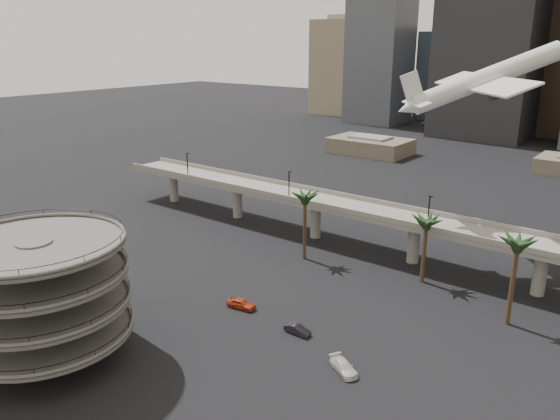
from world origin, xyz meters
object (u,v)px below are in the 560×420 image
Objects in this scene: airborne_jet at (486,79)px; parking_ramp at (40,289)px; overpass at (362,214)px; car_a at (241,304)px; car_c at (344,367)px; car_b at (297,330)px.

parking_ramp is at bearing -156.93° from airborne_jet.
overpass reaches higher than car_a.
airborne_jet is at bearing 33.79° from overpass.
airborne_jet reaches higher than car_c.
car_b is at bearing -74.77° from overpass.
parking_ramp is 4.58× the size of car_c.
parking_ramp is at bearing -102.43° from overpass.
car_a is (10.91, 25.63, -9.05)m from parking_ramp.
car_b is (-7.88, -45.76, -32.47)m from airborne_jet.
car_c is (19.37, -38.15, -6.64)m from overpass.
parking_ramp is at bearing 151.72° from car_c.
parking_ramp is 34.57m from car_b.
car_a is 0.96× the size of car_c.
car_c is (21.46, -4.78, -0.09)m from car_a.
parking_ramp reaches higher than car_a.
overpass reaches higher than car_b.
airborne_jet reaches higher than car_a.
parking_ramp is 5.54× the size of car_b.
car_a is 1.16× the size of car_b.
parking_ramp is 0.17× the size of overpass.
parking_ramp is 0.84× the size of airborne_jet.
car_a is (-2.09, -33.37, -6.55)m from overpass.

